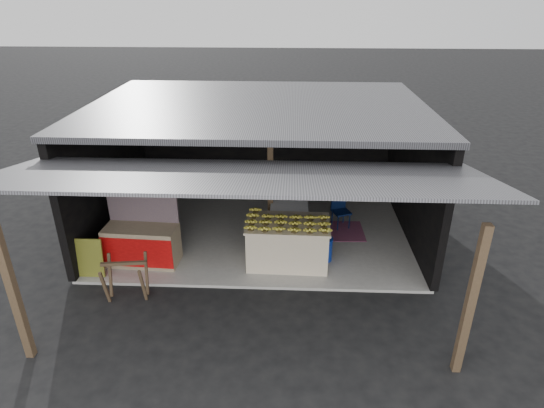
{
  "coord_description": "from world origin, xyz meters",
  "views": [
    {
      "loc": [
        0.75,
        -7.19,
        5.24
      ],
      "look_at": [
        0.35,
        1.54,
        1.1
      ],
      "focal_mm": 30.0,
      "sensor_mm": 36.0,
      "label": 1
    }
  ],
  "objects_px": {
    "water_barrel": "(324,250)",
    "plastic_chair": "(340,208)",
    "banana_table": "(288,243)",
    "neighbor_stall": "(142,243)",
    "white_crate": "(289,224)",
    "sawhorse": "(126,276)"
  },
  "relations": [
    {
      "from": "white_crate",
      "to": "water_barrel",
      "type": "xyz_separation_m",
      "value": [
        0.76,
        -0.69,
        -0.21
      ]
    },
    {
      "from": "sawhorse",
      "to": "neighbor_stall",
      "type": "bearing_deg",
      "value": 84.84
    },
    {
      "from": "water_barrel",
      "to": "plastic_chair",
      "type": "height_order",
      "value": "plastic_chair"
    },
    {
      "from": "sawhorse",
      "to": "water_barrel",
      "type": "relative_size",
      "value": 1.69
    },
    {
      "from": "sawhorse",
      "to": "banana_table",
      "type": "bearing_deg",
      "value": 16.27
    },
    {
      "from": "banana_table",
      "to": "neighbor_stall",
      "type": "distance_m",
      "value": 3.0
    },
    {
      "from": "neighbor_stall",
      "to": "sawhorse",
      "type": "relative_size",
      "value": 1.85
    },
    {
      "from": "sawhorse",
      "to": "water_barrel",
      "type": "bearing_deg",
      "value": 13.43
    },
    {
      "from": "sawhorse",
      "to": "plastic_chair",
      "type": "bearing_deg",
      "value": 28.01
    },
    {
      "from": "banana_table",
      "to": "water_barrel",
      "type": "height_order",
      "value": "banana_table"
    },
    {
      "from": "sawhorse",
      "to": "plastic_chair",
      "type": "height_order",
      "value": "plastic_chair"
    },
    {
      "from": "neighbor_stall",
      "to": "sawhorse",
      "type": "xyz_separation_m",
      "value": [
        0.05,
        -1.18,
        -0.01
      ]
    },
    {
      "from": "banana_table",
      "to": "sawhorse",
      "type": "relative_size",
      "value": 2.09
    },
    {
      "from": "neighbor_stall",
      "to": "white_crate",
      "type": "bearing_deg",
      "value": 20.43
    },
    {
      "from": "white_crate",
      "to": "neighbor_stall",
      "type": "height_order",
      "value": "neighbor_stall"
    },
    {
      "from": "banana_table",
      "to": "neighbor_stall",
      "type": "relative_size",
      "value": 1.13
    },
    {
      "from": "plastic_chair",
      "to": "water_barrel",
      "type": "bearing_deg",
      "value": -127.81
    },
    {
      "from": "white_crate",
      "to": "water_barrel",
      "type": "bearing_deg",
      "value": -42.99
    },
    {
      "from": "banana_table",
      "to": "white_crate",
      "type": "bearing_deg",
      "value": 90.21
    },
    {
      "from": "water_barrel",
      "to": "plastic_chair",
      "type": "xyz_separation_m",
      "value": [
        0.45,
        1.56,
        0.23
      ]
    },
    {
      "from": "water_barrel",
      "to": "plastic_chair",
      "type": "distance_m",
      "value": 1.64
    },
    {
      "from": "white_crate",
      "to": "sawhorse",
      "type": "bearing_deg",
      "value": -144.79
    }
  ]
}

